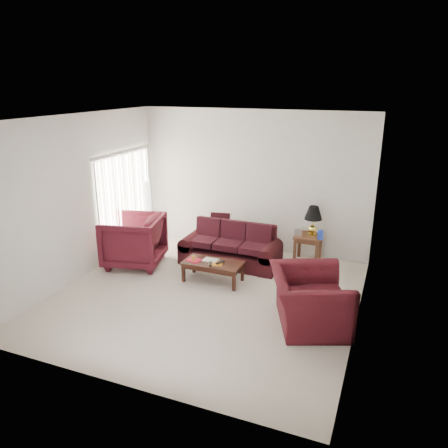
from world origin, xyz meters
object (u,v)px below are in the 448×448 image
end_table (308,249)px  armchair_left (134,241)px  armchair_right (309,300)px  sofa (230,245)px  coffee_table (213,272)px  floor_lamp (147,212)px

end_table → armchair_left: bearing=-156.1°
armchair_left → armchair_right: armchair_left is taller
end_table → sofa: bearing=-154.3°
end_table → armchair_right: bearing=-78.2°
sofa → armchair_right: size_ratio=1.56×
armchair_left → sofa: bearing=98.4°
coffee_table → sofa: bearing=65.8°
sofa → end_table: 1.59m
floor_lamp → coffee_table: floor_lamp is taller
floor_lamp → coffee_table: size_ratio=1.32×
sofa → end_table: sofa is taller
sofa → armchair_right: armchair_right is taller
armchair_left → coffee_table: size_ratio=1.03×
coffee_table → armchair_left: bearing=151.8°
armchair_right → coffee_table: bearing=44.5°
sofa → floor_lamp: floor_lamp is taller
sofa → armchair_left: armchair_left is taller
sofa → armchair_left: (-1.78, -0.74, 0.10)m
armchair_right → coffee_table: armchair_right is taller
end_table → armchair_left: (-3.21, -1.42, 0.22)m
floor_lamp → coffee_table: bearing=-32.1°
end_table → floor_lamp: (-3.65, -0.17, 0.42)m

